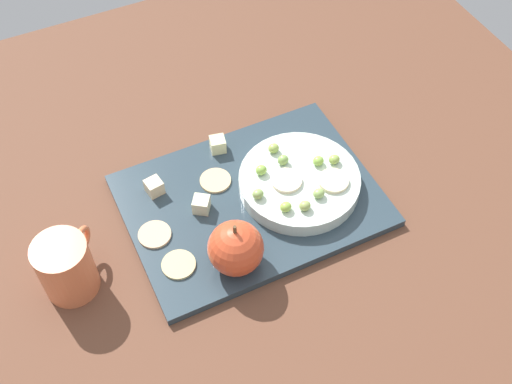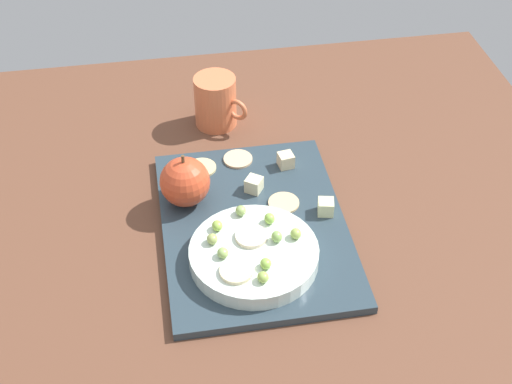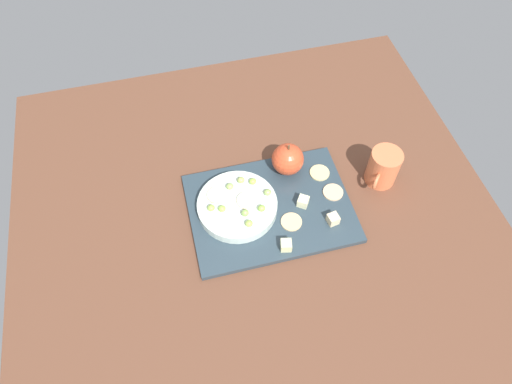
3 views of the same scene
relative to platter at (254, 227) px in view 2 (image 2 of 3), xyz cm
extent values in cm
cube|color=brown|center=(-3.41, -1.24, -2.48)|extent=(111.47, 108.56, 3.60)
cube|color=#2C3C46|center=(0.00, 0.00, 0.00)|extent=(37.26, 27.36, 1.36)
cylinder|color=silver|center=(-7.48, 1.26, 1.88)|extent=(18.35, 18.35, 2.39)
sphere|color=#D14828|center=(6.79, 9.51, 4.55)|extent=(7.73, 7.73, 7.73)
cylinder|color=brown|center=(6.79, 9.51, 9.01)|extent=(0.50, 0.50, 1.20)
cube|color=beige|center=(12.62, -7.36, 1.86)|extent=(2.70, 2.70, 2.36)
cube|color=beige|center=(7.50, -0.82, 1.86)|extent=(3.28, 3.28, 2.36)
cube|color=beige|center=(0.55, -11.11, 1.86)|extent=(2.79, 2.79, 2.36)
cylinder|color=#DDB985|center=(3.56, -5.24, 0.88)|extent=(4.80, 4.80, 0.40)
cylinder|color=#DDB88C|center=(15.42, 0.13, 0.88)|extent=(4.80, 4.80, 0.40)
cylinder|color=#D6C287|center=(14.16, 6.34, 0.88)|extent=(4.80, 4.80, 0.40)
ellipsoid|color=#91C14B|center=(-11.18, 0.24, 3.79)|extent=(1.72, 1.55, 1.44)
ellipsoid|color=#8FC14B|center=(-2.59, -1.85, 3.84)|extent=(1.72, 1.55, 1.54)
ellipsoid|color=#93B65E|center=(-8.20, 5.73, 3.78)|extent=(1.72, 1.55, 1.41)
ellipsoid|color=#94B54F|center=(-13.51, 1.03, 3.78)|extent=(1.72, 1.55, 1.42)
ellipsoid|color=#9AAD59|center=(-5.31, 6.84, 3.81)|extent=(1.72, 1.55, 1.47)
ellipsoid|color=#8AB358|center=(-6.43, -2.18, 3.88)|extent=(1.72, 1.55, 1.61)
ellipsoid|color=#99C04A|center=(-2.75, 5.81, 3.80)|extent=(1.72, 1.55, 1.45)
ellipsoid|color=#9BB652|center=(-6.23, -4.96, 3.82)|extent=(1.72, 1.55, 1.49)
ellipsoid|color=#91B15D|center=(-0.18, 2.00, 3.80)|extent=(1.72, 1.55, 1.46)
cylinder|color=beige|center=(-5.26, 1.28, 3.37)|extent=(4.59, 4.59, 0.60)
cylinder|color=beige|center=(-11.50, 4.33, 3.37)|extent=(4.59, 4.59, 0.60)
cylinder|color=#E07347|center=(28.26, 2.17, 3.97)|extent=(7.37, 7.37, 9.31)
torus|color=#E07347|center=(25.07, -1.53, 3.97)|extent=(3.22, 3.55, 4.00)
camera|label=1|loc=(24.69, 52.95, 77.03)|focal=44.85mm
camera|label=2|loc=(-76.57, 12.63, 75.49)|focal=50.43mm
camera|label=3|loc=(-16.89, -53.80, 90.27)|focal=32.04mm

